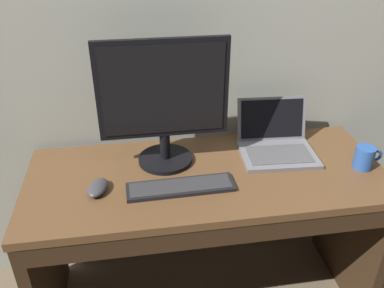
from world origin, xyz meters
TOP-DOWN VIEW (x-y plane):
  - desk at (0.00, -0.01)m, footprint 1.44×0.59m
  - laptop_space_gray at (0.32, 0.11)m, footprint 0.33×0.31m
  - external_monitor at (-0.16, 0.11)m, footprint 0.51×0.22m
  - wired_keyboard at (-0.12, -0.09)m, footprint 0.41×0.12m
  - computer_mouse at (-0.43, -0.06)m, footprint 0.10×0.13m
  - coffee_mug at (0.64, -0.06)m, footprint 0.12×0.08m

SIDE VIEW (x-z plane):
  - desk at x=0.00m, z-range 0.15..0.88m
  - wired_keyboard at x=-0.12m, z-range 0.72..0.74m
  - computer_mouse at x=-0.43m, z-range 0.73..0.76m
  - laptop_space_gray at x=0.32m, z-range 0.66..0.86m
  - coffee_mug at x=0.64m, z-range 0.73..0.82m
  - external_monitor at x=-0.16m, z-range 0.73..1.25m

